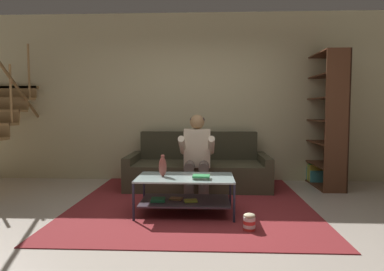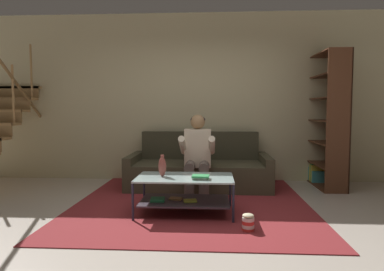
% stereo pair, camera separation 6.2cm
% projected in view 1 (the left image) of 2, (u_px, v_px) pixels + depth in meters
% --- Properties ---
extents(ground, '(16.80, 16.80, 0.00)m').
position_uv_depth(ground, '(191.00, 225.00, 3.66)').
color(ground, '#C0B3A4').
extents(back_partition, '(8.40, 0.12, 2.90)m').
position_uv_depth(back_partition, '(198.00, 98.00, 6.01)').
color(back_partition, '#C4B88C').
rests_on(back_partition, ground).
extents(couch, '(2.21, 1.00, 0.87)m').
position_uv_depth(couch, '(198.00, 170.00, 5.48)').
color(couch, '#3F3B29').
rests_on(couch, ground).
extents(person_seated_center, '(0.50, 0.58, 1.17)m').
position_uv_depth(person_seated_center, '(197.00, 152.00, 4.87)').
color(person_seated_center, '#61534B').
rests_on(person_seated_center, ground).
extents(coffee_table, '(1.13, 0.65, 0.44)m').
position_uv_depth(coffee_table, '(184.00, 189.00, 4.04)').
color(coffee_table, '#A9C4BF').
rests_on(coffee_table, ground).
extents(area_rug, '(3.02, 3.38, 0.01)m').
position_uv_depth(area_rug, '(192.00, 200.00, 4.65)').
color(area_rug, maroon).
rests_on(area_rug, ground).
extents(vase, '(0.09, 0.09, 0.26)m').
position_uv_depth(vase, '(163.00, 166.00, 4.04)').
color(vase, brown).
rests_on(vase, coffee_table).
extents(book_stack, '(0.20, 0.17, 0.05)m').
position_uv_depth(book_stack, '(201.00, 177.00, 3.89)').
color(book_stack, silver).
rests_on(book_stack, coffee_table).
extents(bookshelf, '(0.36, 0.95, 2.13)m').
position_uv_depth(bookshelf, '(328.00, 127.00, 5.49)').
color(bookshelf, '#532F1C').
rests_on(bookshelf, ground).
extents(popcorn_tub, '(0.12, 0.12, 0.18)m').
position_uv_depth(popcorn_tub, '(249.00, 222.00, 3.47)').
color(popcorn_tub, red).
rests_on(popcorn_tub, ground).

